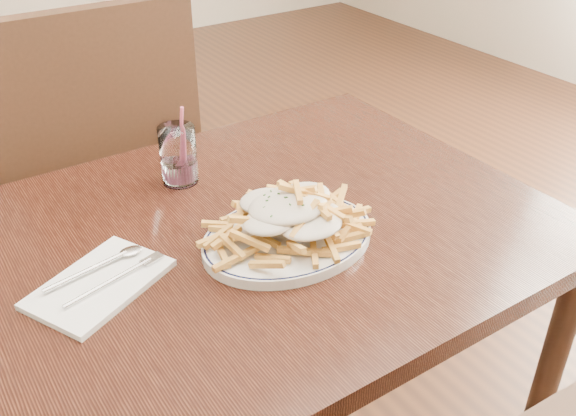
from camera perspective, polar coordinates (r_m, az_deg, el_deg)
table at (r=1.16m, az=-6.12°, el=-5.91°), size 1.20×0.80×0.75m
chair_far at (r=1.69m, az=-16.85°, el=2.55°), size 0.48×0.48×1.04m
fries_plate at (r=1.09m, az=-0.00°, el=-2.64°), size 0.31×0.27×0.02m
loaded_fries at (r=1.06m, az=-0.00°, el=-0.37°), size 0.31×0.28×0.08m
napkin at (r=1.04m, az=-16.41°, el=-6.49°), size 0.25×0.21×0.01m
cutlery at (r=1.04m, az=-16.60°, el=-5.96°), size 0.20×0.11×0.01m
water_glass at (r=1.27m, az=-9.69°, el=4.39°), size 0.07×0.07×0.16m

